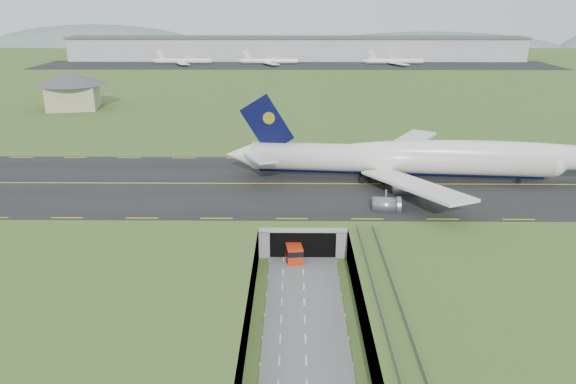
{
  "coord_description": "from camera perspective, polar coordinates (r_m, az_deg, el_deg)",
  "views": [
    {
      "loc": [
        -1.73,
        -84.88,
        44.71
      ],
      "look_at": [
        -2.82,
        20.0,
        8.66
      ],
      "focal_mm": 35.0,
      "sensor_mm": 36.0,
      "label": 1
    }
  ],
  "objects": [
    {
      "name": "jumbo_jet",
      "position": [
        128.35,
        14.06,
        3.3
      ],
      "size": [
        91.78,
        59.31,
        19.7
      ],
      "rotation": [
        0.0,
        0.0,
        -0.09
      ],
      "color": "silver",
      "rests_on": "ground"
    },
    {
      "name": "tunnel_portal",
      "position": [
        109.71,
        1.46,
        -3.2
      ],
      "size": [
        17.0,
        22.3,
        6.0
      ],
      "color": "gray",
      "rests_on": "ground"
    },
    {
      "name": "ground",
      "position": [
        95.95,
        1.58,
        -8.81
      ],
      "size": [
        900.0,
        900.0,
        0.0
      ],
      "primitive_type": "plane",
      "color": "#416327",
      "rests_on": "ground"
    },
    {
      "name": "airfield_deck",
      "position": [
        94.59,
        1.59,
        -7.21
      ],
      "size": [
        800.0,
        800.0,
        6.0
      ],
      "primitive_type": "cube",
      "color": "gray",
      "rests_on": "ground"
    },
    {
      "name": "shuttle_tram",
      "position": [
        102.56,
        0.5,
        -5.84
      ],
      "size": [
        3.8,
        7.82,
        3.07
      ],
      "rotation": [
        0.0,
        0.0,
        0.13
      ],
      "color": "red",
      "rests_on": "ground"
    },
    {
      "name": "guideway",
      "position": [
        77.71,
        10.16,
        -11.82
      ],
      "size": [
        3.0,
        53.0,
        7.05
      ],
      "color": "#A8A8A3",
      "rests_on": "ground"
    },
    {
      "name": "distant_hills",
      "position": [
        521.38,
        8.1,
        13.43
      ],
      "size": [
        700.0,
        91.0,
        60.0
      ],
      "color": "slate",
      "rests_on": "ground"
    },
    {
      "name": "taxiway",
      "position": [
        124.06,
        1.36,
        0.82
      ],
      "size": [
        800.0,
        44.0,
        0.18
      ],
      "primitive_type": "cube",
      "color": "black",
      "rests_on": "airfield_deck"
    },
    {
      "name": "service_building",
      "position": [
        225.47,
        -21.08,
        9.92
      ],
      "size": [
        29.36,
        29.36,
        13.65
      ],
      "rotation": [
        0.0,
        0.0,
        0.19
      ],
      "color": "tan",
      "rests_on": "ground"
    },
    {
      "name": "cargo_terminal",
      "position": [
        385.52,
        0.86,
        14.39
      ],
      "size": [
        320.0,
        67.0,
        15.6
      ],
      "color": "#B2B2B2",
      "rests_on": "ground"
    },
    {
      "name": "trench_road",
      "position": [
        89.33,
        1.65,
        -11.0
      ],
      "size": [
        12.0,
        75.0,
        0.2
      ],
      "primitive_type": "cube",
      "color": "slate",
      "rests_on": "ground"
    }
  ]
}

